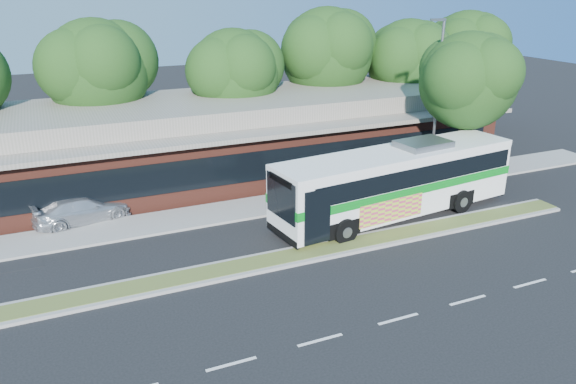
{
  "coord_description": "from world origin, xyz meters",
  "views": [
    {
      "loc": [
        -10.1,
        -18.53,
        10.81
      ],
      "look_at": [
        -0.6,
        3.0,
        2.0
      ],
      "focal_mm": 35.0,
      "sensor_mm": 36.0,
      "label": 1
    }
  ],
  "objects_px": {
    "lamp_post": "(437,98)",
    "sidewalk_tree": "(472,78)",
    "sedan": "(82,209)",
    "transit_bus": "(397,177)"
  },
  "relations": [
    {
      "from": "lamp_post",
      "to": "sidewalk_tree",
      "type": "xyz_separation_m",
      "value": [
        1.81,
        -0.57,
        1.06
      ]
    },
    {
      "from": "sedan",
      "to": "sidewalk_tree",
      "type": "bearing_deg",
      "value": -109.18
    },
    {
      "from": "transit_bus",
      "to": "sidewalk_tree",
      "type": "height_order",
      "value": "sidewalk_tree"
    },
    {
      "from": "lamp_post",
      "to": "sedan",
      "type": "distance_m",
      "value": 19.26
    },
    {
      "from": "lamp_post",
      "to": "sedan",
      "type": "xyz_separation_m",
      "value": [
        -18.66,
        2.13,
        -4.24
      ]
    },
    {
      "from": "transit_bus",
      "to": "sidewalk_tree",
      "type": "bearing_deg",
      "value": 16.38
    },
    {
      "from": "transit_bus",
      "to": "lamp_post",
      "type": "bearing_deg",
      "value": 29.18
    },
    {
      "from": "lamp_post",
      "to": "sedan",
      "type": "height_order",
      "value": "lamp_post"
    },
    {
      "from": "sedan",
      "to": "sidewalk_tree",
      "type": "height_order",
      "value": "sidewalk_tree"
    },
    {
      "from": "transit_bus",
      "to": "sedan",
      "type": "bearing_deg",
      "value": 152.61
    }
  ]
}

